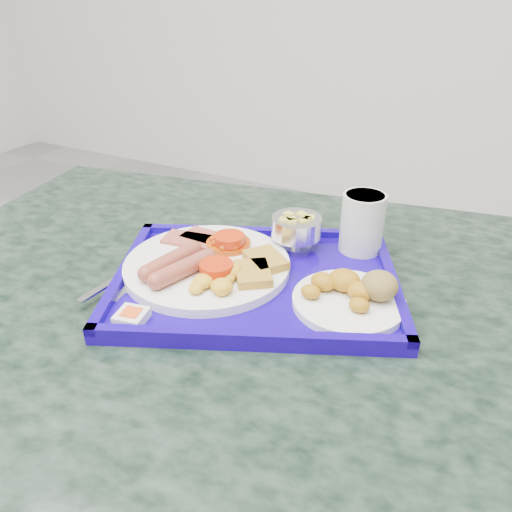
{
  "coord_description": "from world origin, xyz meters",
  "views": [
    {
      "loc": [
        0.61,
        0.11,
        1.25
      ],
      "look_at": [
        0.3,
        0.71,
        0.87
      ],
      "focal_mm": 35.0,
      "sensor_mm": 36.0,
      "label": 1
    }
  ],
  "objects_px": {
    "tray": "(256,281)",
    "juice_cup": "(362,221)",
    "fruit_bowl": "(297,227)",
    "bread_plate": "(353,294)",
    "table": "(271,399)",
    "main_plate": "(210,264)"
  },
  "relations": [
    {
      "from": "table",
      "to": "fruit_bowl",
      "type": "distance_m",
      "value": 0.3
    },
    {
      "from": "table",
      "to": "juice_cup",
      "type": "xyz_separation_m",
      "value": [
        0.08,
        0.19,
        0.28
      ]
    },
    {
      "from": "main_plate",
      "to": "juice_cup",
      "type": "relative_size",
      "value": 2.62
    },
    {
      "from": "table",
      "to": "bread_plate",
      "type": "xyz_separation_m",
      "value": [
        0.12,
        0.02,
        0.24
      ]
    },
    {
      "from": "fruit_bowl",
      "to": "juice_cup",
      "type": "bearing_deg",
      "value": 24.31
    },
    {
      "from": "tray",
      "to": "juice_cup",
      "type": "height_order",
      "value": "juice_cup"
    },
    {
      "from": "tray",
      "to": "juice_cup",
      "type": "distance_m",
      "value": 0.21
    },
    {
      "from": "bread_plate",
      "to": "fruit_bowl",
      "type": "height_order",
      "value": "fruit_bowl"
    },
    {
      "from": "tray",
      "to": "main_plate",
      "type": "height_order",
      "value": "main_plate"
    },
    {
      "from": "main_plate",
      "to": "bread_plate",
      "type": "relative_size",
      "value": 1.64
    },
    {
      "from": "table",
      "to": "fruit_bowl",
      "type": "relative_size",
      "value": 16.57
    },
    {
      "from": "table",
      "to": "fruit_bowl",
      "type": "height_order",
      "value": "fruit_bowl"
    },
    {
      "from": "table",
      "to": "tray",
      "type": "bearing_deg",
      "value": 152.36
    },
    {
      "from": "tray",
      "to": "main_plate",
      "type": "distance_m",
      "value": 0.08
    },
    {
      "from": "main_plate",
      "to": "bread_plate",
      "type": "bearing_deg",
      "value": 4.04
    },
    {
      "from": "table",
      "to": "fruit_bowl",
      "type": "xyz_separation_m",
      "value": [
        -0.02,
        0.14,
        0.26
      ]
    },
    {
      "from": "main_plate",
      "to": "table",
      "type": "bearing_deg",
      "value": -2.95
    },
    {
      "from": "bread_plate",
      "to": "juice_cup",
      "type": "relative_size",
      "value": 1.59
    },
    {
      "from": "tray",
      "to": "fruit_bowl",
      "type": "distance_m",
      "value": 0.13
    },
    {
      "from": "fruit_bowl",
      "to": "juice_cup",
      "type": "distance_m",
      "value": 0.11
    },
    {
      "from": "main_plate",
      "to": "juice_cup",
      "type": "bearing_deg",
      "value": 43.47
    },
    {
      "from": "tray",
      "to": "table",
      "type": "bearing_deg",
      "value": -27.64
    }
  ]
}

